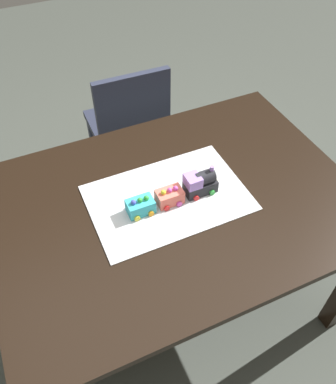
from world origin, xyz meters
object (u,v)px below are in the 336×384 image
at_px(chair, 129,126).
at_px(cake_car_gondola_turquoise, 140,206).
at_px(cake_locomotive, 200,183).
at_px(cake_car_flatbed_coral, 170,196).
at_px(dining_table, 175,218).

xyz_separation_m(chair, cake_car_gondola_turquoise, (0.25, 0.83, 0.30)).
xyz_separation_m(cake_locomotive, cake_car_gondola_turquoise, (0.25, -0.00, -0.02)).
bearing_deg(cake_car_flatbed_coral, chair, -98.74).
relative_size(dining_table, chair, 1.63).
bearing_deg(chair, dining_table, 84.03).
bearing_deg(cake_car_flatbed_coral, cake_car_gondola_turquoise, 0.00).
distance_m(dining_table, cake_locomotive, 0.19).
xyz_separation_m(chair, cake_car_flatbed_coral, (0.13, 0.83, 0.30)).
relative_size(cake_car_flatbed_coral, cake_car_gondola_turquoise, 1.00).
xyz_separation_m(cake_locomotive, cake_car_flatbed_coral, (0.13, -0.00, -0.02)).
bearing_deg(cake_car_gondola_turquoise, chair, -106.46).
bearing_deg(cake_car_flatbed_coral, cake_locomotive, 180.00).
bearing_deg(dining_table, cake_locomotive, -179.78).
bearing_deg(chair, cake_car_gondola_turquoise, 74.69).
height_order(dining_table, cake_car_flatbed_coral, cake_car_flatbed_coral).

